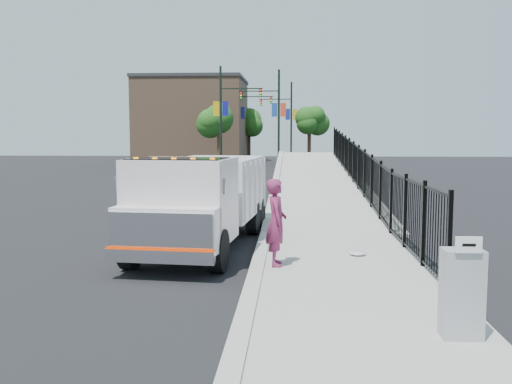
{
  "coord_description": "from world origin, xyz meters",
  "views": [
    {
      "loc": [
        0.72,
        -12.24,
        2.98
      ],
      "look_at": [
        -0.17,
        2.0,
        1.49
      ],
      "focal_mm": 40.0,
      "sensor_mm": 36.0,
      "label": 1
    }
  ],
  "objects": [
    {
      "name": "arrow_sign",
      "position": [
        3.1,
        -4.55,
        1.48
      ],
      "size": [
        0.35,
        0.04,
        0.22
      ],
      "primitive_type": "cube",
      "color": "white",
      "rests_on": "utility_cabinet"
    },
    {
      "name": "light_pole_1",
      "position": [
        -0.63,
        34.08,
        4.36
      ],
      "size": [
        3.78,
        0.22,
        8.0
      ],
      "color": "black",
      "rests_on": "ground"
    },
    {
      "name": "debris",
      "position": [
        2.28,
        0.99,
        0.17
      ],
      "size": [
        0.39,
        0.39,
        0.1
      ],
      "primitive_type": "ellipsoid",
      "color": "silver",
      "rests_on": "sidewalk"
    },
    {
      "name": "iron_fence",
      "position": [
        3.55,
        12.0,
        0.9
      ],
      "size": [
        0.1,
        28.0,
        1.8
      ],
      "primitive_type": "cube",
      "color": "black",
      "rests_on": "ground"
    },
    {
      "name": "truck",
      "position": [
        -1.57,
        2.17,
        1.38
      ],
      "size": [
        2.94,
        7.33,
        2.45
      ],
      "rotation": [
        0.0,
        0.0,
        -0.09
      ],
      "color": "black",
      "rests_on": "ground"
    },
    {
      "name": "ground",
      "position": [
        0.0,
        0.0,
        0.0
      ],
      "size": [
        120.0,
        120.0,
        0.0
      ],
      "primitive_type": "plane",
      "color": "black",
      "rests_on": "ground"
    },
    {
      "name": "tree_1",
      "position": [
        2.38,
        41.85,
        3.9
      ],
      "size": [
        2.1,
        2.1,
        5.05
      ],
      "color": "#382314",
      "rests_on": "ground"
    },
    {
      "name": "curb",
      "position": [
        0.0,
        -2.0,
        0.08
      ],
      "size": [
        0.3,
        12.0,
        0.16
      ],
      "primitive_type": "cube",
      "color": "#ADAAA3",
      "rests_on": "ground"
    },
    {
      "name": "ramp",
      "position": [
        2.12,
        16.0,
        0.0
      ],
      "size": [
        3.95,
        24.06,
        3.19
      ],
      "primitive_type": "cube",
      "rotation": [
        0.06,
        0.0,
        0.0
      ],
      "color": "#9E998E",
      "rests_on": "ground"
    },
    {
      "name": "tree_2",
      "position": [
        -3.76,
        47.96,
        3.95
      ],
      "size": [
        2.66,
        2.66,
        5.33
      ],
      "color": "#382314",
      "rests_on": "ground"
    },
    {
      "name": "sidewalk",
      "position": [
        1.93,
        -2.0,
        0.06
      ],
      "size": [
        3.55,
        12.0,
        0.12
      ],
      "primitive_type": "cube",
      "color": "#9E998E",
      "rests_on": "ground"
    },
    {
      "name": "tree_0",
      "position": [
        -5.32,
        35.23,
        3.94
      ],
      "size": [
        2.58,
        2.58,
        5.29
      ],
      "color": "#382314",
      "rests_on": "ground"
    },
    {
      "name": "utility_cabinet",
      "position": [
        3.1,
        -4.33,
        0.75
      ],
      "size": [
        0.55,
        0.4,
        1.25
      ],
      "primitive_type": "cube",
      "color": "gray",
      "rests_on": "sidewalk"
    },
    {
      "name": "light_pole_2",
      "position": [
        -3.92,
        41.1,
        4.36
      ],
      "size": [
        3.77,
        0.22,
        8.0
      ],
      "color": "black",
      "rests_on": "ground"
    },
    {
      "name": "light_pole_3",
      "position": [
        0.37,
        45.36,
        4.36
      ],
      "size": [
        3.78,
        0.22,
        8.0
      ],
      "color": "black",
      "rests_on": "ground"
    },
    {
      "name": "worker",
      "position": [
        0.4,
        -0.15,
        1.06
      ],
      "size": [
        0.51,
        0.73,
        1.88
      ],
      "primitive_type": "imported",
      "rotation": [
        0.0,
        0.0,
        1.67
      ],
      "color": "#7C234B",
      "rests_on": "sidewalk"
    },
    {
      "name": "building",
      "position": [
        -9.0,
        44.0,
        4.0
      ],
      "size": [
        10.0,
        10.0,
        8.0
      ],
      "primitive_type": "cube",
      "color": "#8C664C",
      "rests_on": "ground"
    },
    {
      "name": "light_pole_0",
      "position": [
        -4.39,
        31.38,
        4.36
      ],
      "size": [
        3.77,
        0.22,
        8.0
      ],
      "color": "black",
      "rests_on": "ground"
    }
  ]
}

